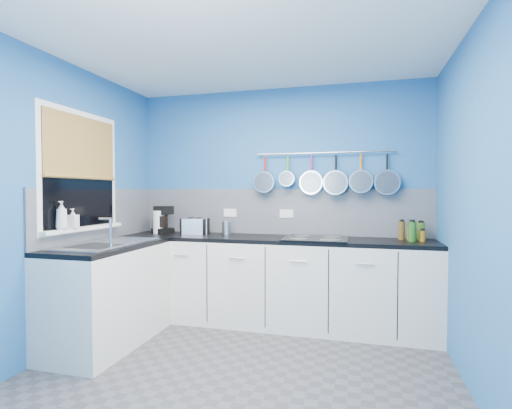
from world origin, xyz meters
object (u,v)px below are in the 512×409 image
at_px(soap_bottle_a, 62,215).
at_px(hob, 316,238).
at_px(coffee_maker, 163,220).
at_px(soap_bottle_b, 73,218).
at_px(paper_towel, 158,222).
at_px(canister, 227,228).
at_px(toaster, 195,226).

bearing_deg(soap_bottle_a, hob, 30.17).
relative_size(soap_bottle_a, coffee_maker, 0.78).
bearing_deg(soap_bottle_b, hob, 27.29).
xyz_separation_m(paper_towel, canister, (0.77, 0.12, -0.06)).
relative_size(soap_bottle_a, toaster, 0.89).
bearing_deg(paper_towel, coffee_maker, 53.02).
distance_m(paper_towel, coffee_maker, 0.06).
height_order(soap_bottle_a, soap_bottle_b, soap_bottle_a).
bearing_deg(hob, coffee_maker, 176.67).
xyz_separation_m(soap_bottle_a, canister, (0.98, 1.33, -0.20)).
height_order(soap_bottle_a, toaster, soap_bottle_a).
bearing_deg(hob, soap_bottle_a, -149.83).
bearing_deg(paper_towel, soap_bottle_b, -101.19).
bearing_deg(canister, toaster, -166.20).
relative_size(paper_towel, toaster, 0.94).
bearing_deg(toaster, hob, -23.68).
bearing_deg(paper_towel, toaster, 4.54).
bearing_deg(coffee_maker, soap_bottle_a, -81.85).
bearing_deg(coffee_maker, toaster, 17.83).
distance_m(canister, hob, 1.02).
bearing_deg(coffee_maker, paper_towel, -107.69).
xyz_separation_m(paper_towel, hob, (1.77, -0.06, -0.12)).
bearing_deg(hob, paper_towel, 178.17).
height_order(soap_bottle_a, canister, soap_bottle_a).
distance_m(coffee_maker, canister, 0.75).
distance_m(coffee_maker, hob, 1.75).
bearing_deg(toaster, soap_bottle_a, -137.17).
relative_size(paper_towel, hob, 0.41).
xyz_separation_m(soap_bottle_b, paper_towel, (0.21, 1.08, -0.11)).
xyz_separation_m(soap_bottle_b, toaster, (0.64, 1.11, -0.15)).
distance_m(soap_bottle_a, hob, 2.31).
relative_size(paper_towel, canister, 1.79).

